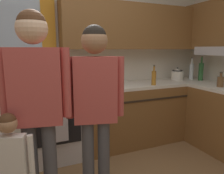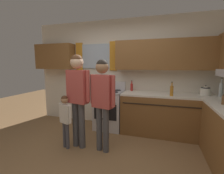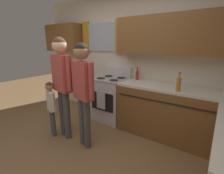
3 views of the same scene
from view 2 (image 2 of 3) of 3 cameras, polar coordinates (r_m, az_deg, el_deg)
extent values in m
plane|color=olive|center=(2.65, -7.68, -26.98)|extent=(12.00, 12.00, 0.00)
cube|color=silver|center=(3.98, 3.58, 4.91)|extent=(4.60, 0.10, 2.60)
cube|color=silver|center=(4.12, -5.80, 10.93)|extent=(0.75, 0.03, 0.60)
cube|color=orange|center=(4.31, -11.66, 10.67)|extent=(0.18, 0.04, 0.70)
cube|color=orange|center=(3.95, 0.49, 11.09)|extent=(0.18, 0.04, 0.70)
cube|color=brown|center=(4.55, -19.77, 10.22)|extent=(1.04, 0.32, 0.64)
cube|color=brown|center=(3.66, 20.37, 10.84)|extent=(2.37, 0.32, 0.64)
cube|color=brown|center=(3.67, 21.06, -9.71)|extent=(2.17, 0.62, 0.86)
cube|color=silver|center=(3.57, 21.42, -2.80)|extent=(2.17, 0.62, 0.04)
cube|color=#2D2319|center=(3.29, 21.67, -6.53)|extent=(2.05, 0.01, 0.02)
cube|color=silver|center=(3.84, -0.92, -8.40)|extent=(0.64, 0.62, 0.86)
cube|color=black|center=(3.54, -2.53, -8.99)|extent=(0.52, 0.01, 0.36)
cylinder|color=#ADADB2|center=(3.46, -2.69, -5.62)|extent=(0.52, 0.02, 0.02)
cube|color=#ADADB2|center=(3.74, -0.93, -1.76)|extent=(0.64, 0.62, 0.04)
cube|color=silver|center=(3.97, 0.28, 0.58)|extent=(0.64, 0.08, 0.20)
cylinder|color=black|center=(3.66, -3.99, -1.59)|extent=(0.17, 0.17, 0.01)
cylinder|color=black|center=(3.56, 0.83, -1.85)|extent=(0.17, 0.17, 0.01)
cylinder|color=black|center=(3.91, -2.54, -0.96)|extent=(0.17, 0.17, 0.01)
cylinder|color=black|center=(3.81, 1.99, -1.18)|extent=(0.17, 0.17, 0.01)
cube|color=silver|center=(3.50, -2.73, -8.53)|extent=(0.20, 0.02, 0.34)
cylinder|color=#B27223|center=(3.34, 20.68, -1.38)|extent=(0.06, 0.06, 0.20)
cylinder|color=#B27223|center=(3.32, 20.80, 0.92)|extent=(0.02, 0.02, 0.07)
cylinder|color=#3F382D|center=(3.31, 20.84, 1.66)|extent=(0.03, 0.03, 0.02)
cylinder|color=red|center=(3.78, 7.10, -0.10)|extent=(0.06, 0.06, 0.17)
cylinder|color=red|center=(3.76, 7.13, 1.63)|extent=(0.02, 0.02, 0.06)
cylinder|color=#3F382D|center=(3.76, 7.14, 2.20)|extent=(0.03, 0.03, 0.02)
cylinder|color=silver|center=(3.74, 34.60, -0.87)|extent=(0.07, 0.07, 0.26)
cylinder|color=silver|center=(3.72, 34.81, 1.81)|extent=(0.03, 0.03, 0.09)
cylinder|color=#3F382D|center=(3.71, 34.88, 2.63)|extent=(0.03, 0.03, 0.02)
cylinder|color=silver|center=(3.72, 30.56, -1.53)|extent=(0.20, 0.20, 0.14)
cone|color=silver|center=(3.70, 30.66, -0.08)|extent=(0.18, 0.18, 0.05)
sphere|color=black|center=(3.70, 30.69, 0.38)|extent=(0.02, 0.02, 0.02)
cone|color=silver|center=(3.75, 32.52, -1.18)|extent=(0.09, 0.04, 0.07)
torus|color=black|center=(3.71, 30.65, -0.23)|extent=(0.17, 0.17, 0.02)
cylinder|color=#4C4C51|center=(3.01, -10.79, -13.54)|extent=(0.11, 0.11, 0.83)
cylinder|color=#4C4C51|center=(3.10, -12.96, -12.95)|extent=(0.11, 0.11, 0.83)
cube|color=#BF4C47|center=(2.88, -12.30, 0.10)|extent=(0.41, 0.23, 0.59)
cylinder|color=#BF4C47|center=(2.73, -8.72, 0.28)|extent=(0.07, 0.07, 0.54)
cylinder|color=#BF4C47|center=(3.02, -15.56, 0.82)|extent=(0.07, 0.07, 0.54)
sphere|color=beige|center=(2.85, -12.56, 8.68)|extent=(0.23, 0.23, 0.23)
sphere|color=#4C2D19|center=(2.85, -12.58, 9.26)|extent=(0.21, 0.21, 0.21)
cylinder|color=#4C4C51|center=(2.83, -2.20, -15.28)|extent=(0.11, 0.11, 0.79)
cylinder|color=#4C4C51|center=(2.91, -4.57, -14.67)|extent=(0.11, 0.11, 0.79)
cube|color=#BF4C47|center=(2.68, -3.52, -1.58)|extent=(0.39, 0.24, 0.56)
cylinder|color=#BF4C47|center=(2.56, 0.43, -1.51)|extent=(0.07, 0.07, 0.51)
cylinder|color=#BF4C47|center=(2.80, -7.14, -0.73)|extent=(0.07, 0.07, 0.51)
sphere|color=#A87A56|center=(2.64, -3.60, 7.18)|extent=(0.22, 0.22, 0.22)
sphere|color=black|center=(2.64, -3.60, 7.77)|extent=(0.20, 0.20, 0.20)
cylinder|color=#4C4C56|center=(3.10, -15.74, -16.59)|extent=(0.06, 0.06, 0.48)
cylinder|color=#4C4C56|center=(3.17, -16.69, -16.11)|extent=(0.06, 0.06, 0.48)
cube|color=white|center=(2.99, -16.53, -9.21)|extent=(0.24, 0.16, 0.34)
cylinder|color=white|center=(2.88, -14.83, -9.56)|extent=(0.04, 0.04, 0.31)
cylinder|color=white|center=(3.10, -18.12, -8.40)|extent=(0.04, 0.04, 0.31)
sphere|color=#A87A56|center=(2.93, -16.73, -4.45)|extent=(0.13, 0.13, 0.13)
sphere|color=#4C2D19|center=(2.92, -16.74, -4.13)|extent=(0.12, 0.12, 0.12)
camera|label=1|loc=(1.70, -44.43, 2.30)|focal=33.80mm
camera|label=3|loc=(1.09, 60.19, 7.97)|focal=26.14mm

